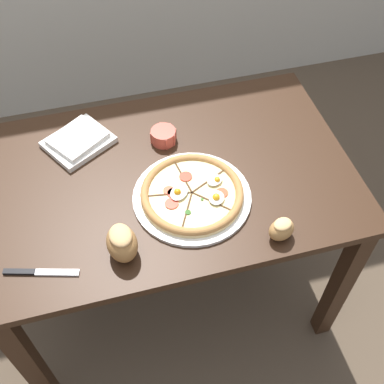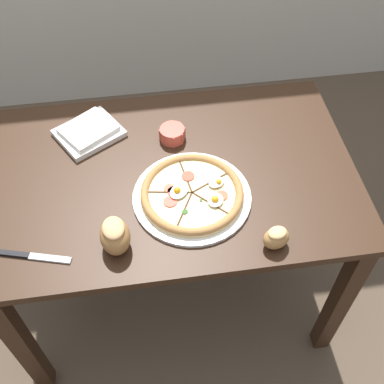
# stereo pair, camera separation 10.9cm
# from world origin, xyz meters

# --- Properties ---
(ground_plane) EXTENTS (12.00, 12.00, 0.00)m
(ground_plane) POSITION_xyz_m (0.00, 0.00, 0.00)
(ground_plane) COLOR brown
(dining_table) EXTENTS (1.22, 0.78, 0.78)m
(dining_table) POSITION_xyz_m (0.00, 0.00, 0.66)
(dining_table) COLOR #331E11
(dining_table) RESTS_ON ground_plane
(pizza) EXTENTS (0.37, 0.37, 0.05)m
(pizza) POSITION_xyz_m (0.05, -0.12, 0.80)
(pizza) COLOR white
(pizza) RESTS_ON dining_table
(ramekin_bowl) EXTENTS (0.09, 0.09, 0.05)m
(ramekin_bowl) POSITION_xyz_m (0.03, 0.15, 0.80)
(ramekin_bowl) COLOR #C64C3D
(ramekin_bowl) RESTS_ON dining_table
(napkin_folded) EXTENTS (0.27, 0.26, 0.04)m
(napkin_folded) POSITION_xyz_m (-0.26, 0.21, 0.79)
(napkin_folded) COLOR silver
(napkin_folded) RESTS_ON dining_table
(bread_piece_near) EXTENTS (0.10, 0.12, 0.10)m
(bread_piece_near) POSITION_xyz_m (-0.19, -0.26, 0.83)
(bread_piece_near) COLOR #A3703D
(bread_piece_near) RESTS_ON dining_table
(bread_piece_mid) EXTENTS (0.09, 0.08, 0.07)m
(bread_piece_mid) POSITION_xyz_m (0.27, -0.32, 0.81)
(bread_piece_mid) COLOR #B27F47
(bread_piece_mid) RESTS_ON dining_table
(knife_main) EXTENTS (0.21, 0.07, 0.01)m
(knife_main) POSITION_xyz_m (-0.42, -0.26, 0.78)
(knife_main) COLOR silver
(knife_main) RESTS_ON dining_table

